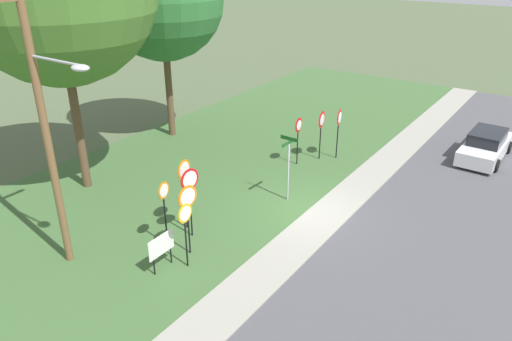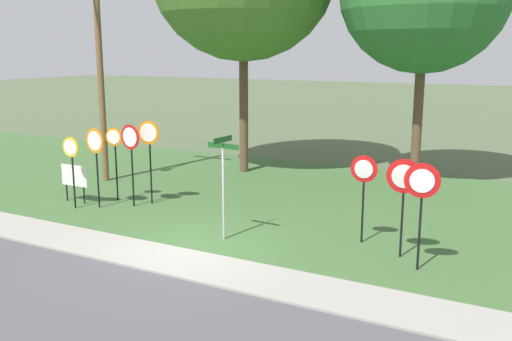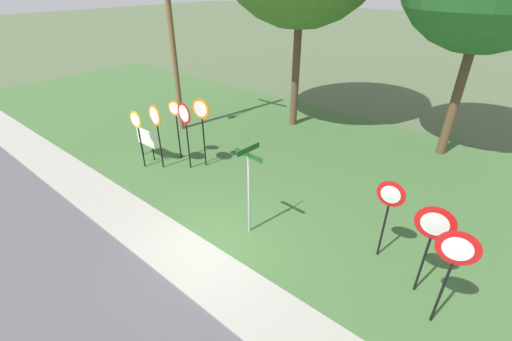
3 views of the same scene
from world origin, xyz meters
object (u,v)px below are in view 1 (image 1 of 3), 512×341
Objects in this scene: stop_sign_far_right at (185,223)px; notice_board at (161,247)px; stop_sign_far_center at (164,201)px; yield_sign_near_right at (299,130)px; yield_sign_near_left at (339,122)px; stop_sign_near_right at (190,187)px; street_name_post at (289,163)px; utility_pole at (46,116)px; yield_sign_far_left at (322,124)px; stop_sign_near_left at (184,179)px; parked_sedan_distant at (486,146)px; stop_sign_far_left at (188,205)px.

stop_sign_far_right reaches higher than notice_board.
stop_sign_far_center is 8.57m from yield_sign_near_right.
stop_sign_near_right is at bearing 163.64° from yield_sign_near_left.
street_name_post is at bearing -8.53° from notice_board.
stop_sign_far_right is 0.25× the size of utility_pole.
yield_sign_far_left is (1.17, -0.59, 0.10)m from yield_sign_near_right.
stop_sign_near_left is 0.62m from stop_sign_near_right.
stop_sign_far_center is 5.52m from street_name_post.
parked_sedan_distant is at bearing -28.81° from utility_pole.
street_name_post reaches higher than yield_sign_near_left.
stop_sign_near_right is 1.09m from stop_sign_far_left.
yield_sign_near_left is at bearing -20.56° from stop_sign_near_left.
yield_sign_near_left is 0.27× the size of utility_pole.
notice_board is at bearing -63.28° from utility_pole.
stop_sign_far_center is 0.55× the size of parked_sedan_distant.
stop_sign_near_right reaches higher than stop_sign_far_left.
stop_sign_near_left is 1.10× the size of yield_sign_near_left.
stop_sign_near_right is 0.96× the size of street_name_post.
stop_sign_near_left reaches higher than stop_sign_far_right.
yield_sign_near_right is 3.63m from street_name_post.
parked_sedan_distant is (14.52, -7.39, -1.14)m from stop_sign_far_center.
stop_sign_far_left is 2.05× the size of notice_board.
yield_sign_far_left is (-0.56, 0.63, -0.05)m from yield_sign_near_left.
yield_sign_near_left is at bearing -38.13° from yield_sign_near_right.
street_name_post reaches higher than notice_board.
stop_sign_far_right is at bearing -179.90° from street_name_post.
stop_sign_near_left is 1.07× the size of stop_sign_far_left.
stop_sign_near_left is 1.31m from stop_sign_far_center.
stop_sign_near_right is at bearing 169.93° from yield_sign_far_left.
notice_board is (-1.07, -0.81, -0.91)m from stop_sign_far_center.
stop_sign_far_center is (-1.27, -0.22, -0.26)m from stop_sign_near_left.
yield_sign_near_left is at bearing -14.98° from utility_pole.
stop_sign_far_right is 5.17m from utility_pole.
stop_sign_near_left is 1.19× the size of stop_sign_far_right.
notice_board is at bearing 131.18° from stop_sign_far_right.
stop_sign_near_left is at bearing 173.52° from yield_sign_near_right.
yield_sign_far_left is (10.26, 0.58, 0.17)m from stop_sign_far_right.
stop_sign_far_left is 9.65m from yield_sign_far_left.
stop_sign_near_right is (-0.31, -0.53, -0.06)m from stop_sign_near_left.
stop_sign_far_left is at bearing -177.92° from yield_sign_near_right.
utility_pole reaches higher than stop_sign_far_center.
stop_sign_far_center is 1.97× the size of notice_board.
stop_sign_near_left is 7.33m from yield_sign_near_right.
utility_pole is 2.09× the size of parked_sedan_distant.
parked_sedan_distant is (16.99, -9.35, -4.45)m from utility_pole.
parked_sedan_distant is at bearing -53.12° from yield_sign_near_right.
stop_sign_far_center is 9.77m from yield_sign_far_left.
stop_sign_far_center is at bearing 165.14° from street_name_post.
utility_pole is 19.90m from parked_sedan_distant.
stop_sign_far_right is 0.99× the size of yield_sign_near_right.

